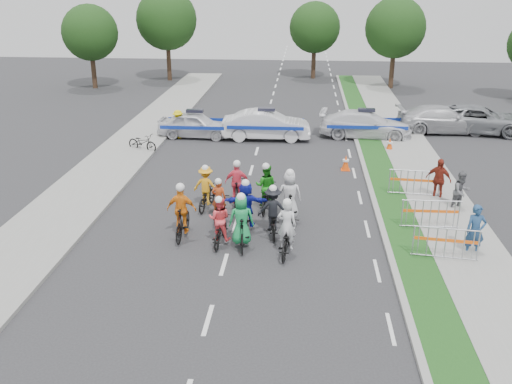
# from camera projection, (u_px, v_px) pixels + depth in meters

# --- Properties ---
(ground) EXTENTS (90.00, 90.00, 0.00)m
(ground) POSITION_uv_depth(u_px,v_px,m) (224.00, 265.00, 17.33)
(ground) COLOR #28282B
(ground) RESTS_ON ground
(curb_right) EXTENTS (0.20, 60.00, 0.12)m
(curb_right) POSITION_uv_depth(u_px,v_px,m) (375.00, 206.00, 21.57)
(curb_right) COLOR gray
(curb_right) RESTS_ON ground
(grass_strip) EXTENTS (1.20, 60.00, 0.11)m
(grass_strip) POSITION_uv_depth(u_px,v_px,m) (394.00, 207.00, 21.51)
(grass_strip) COLOR #184215
(grass_strip) RESTS_ON ground
(sidewalk_right) EXTENTS (2.40, 60.00, 0.13)m
(sidewalk_right) POSITION_uv_depth(u_px,v_px,m) (443.00, 208.00, 21.37)
(sidewalk_right) COLOR gray
(sidewalk_right) RESTS_ON ground
(sidewalk_left) EXTENTS (3.00, 60.00, 0.13)m
(sidewalk_left) POSITION_uv_depth(u_px,v_px,m) (78.00, 197.00, 22.48)
(sidewalk_left) COLOR gray
(sidewalk_left) RESTS_ON ground
(rider_0) EXTENTS (0.86, 1.93, 1.90)m
(rider_0) POSITION_uv_depth(u_px,v_px,m) (287.00, 235.00, 17.81)
(rider_0) COLOR black
(rider_0) RESTS_ON ground
(rider_1) EXTENTS (0.86, 1.87, 1.91)m
(rider_1) POSITION_uv_depth(u_px,v_px,m) (242.00, 226.00, 18.19)
(rider_1) COLOR black
(rider_1) RESTS_ON ground
(rider_2) EXTENTS (0.75, 1.71, 1.71)m
(rider_2) POSITION_uv_depth(u_px,v_px,m) (220.00, 226.00, 18.45)
(rider_2) COLOR black
(rider_2) RESTS_ON ground
(rider_3) EXTENTS (1.00, 1.88, 1.96)m
(rider_3) POSITION_uv_depth(u_px,v_px,m) (182.00, 217.00, 18.88)
(rider_3) COLOR black
(rider_3) RESTS_ON ground
(rider_4) EXTENTS (1.06, 1.83, 1.81)m
(rider_4) POSITION_uv_depth(u_px,v_px,m) (273.00, 215.00, 19.11)
(rider_4) COLOR black
(rider_4) RESTS_ON ground
(rider_5) EXTENTS (1.51, 1.81, 1.88)m
(rider_5) POSITION_uv_depth(u_px,v_px,m) (246.00, 209.00, 19.42)
(rider_5) COLOR black
(rider_5) RESTS_ON ground
(rider_6) EXTENTS (0.68, 1.66, 1.66)m
(rider_6) POSITION_uv_depth(u_px,v_px,m) (219.00, 207.00, 20.19)
(rider_6) COLOR black
(rider_6) RESTS_ON ground
(rider_7) EXTENTS (0.90, 1.97, 2.02)m
(rider_7) POSITION_uv_depth(u_px,v_px,m) (289.00, 202.00, 20.06)
(rider_7) COLOR black
(rider_7) RESTS_ON ground
(rider_8) EXTENTS (0.83, 1.89, 1.88)m
(rider_8) POSITION_uv_depth(u_px,v_px,m) (266.00, 193.00, 21.12)
(rider_8) COLOR black
(rider_8) RESTS_ON ground
(rider_9) EXTENTS (0.95, 1.79, 1.88)m
(rider_9) POSITION_uv_depth(u_px,v_px,m) (237.00, 189.00, 21.43)
(rider_9) COLOR black
(rider_9) RESTS_ON ground
(rider_10) EXTENTS (1.04, 1.79, 1.75)m
(rider_10) POSITION_uv_depth(u_px,v_px,m) (206.00, 191.00, 21.29)
(rider_10) COLOR black
(rider_10) RESTS_ON ground
(police_car_0) EXTENTS (4.09, 1.85, 1.36)m
(police_car_0) POSITION_uv_depth(u_px,v_px,m) (195.00, 125.00, 30.79)
(police_car_0) COLOR silver
(police_car_0) RESTS_ON ground
(police_car_1) EXTENTS (4.71, 1.78, 1.54)m
(police_car_1) POSITION_uv_depth(u_px,v_px,m) (266.00, 125.00, 30.36)
(police_car_1) COLOR silver
(police_car_1) RESTS_ON ground
(police_car_2) EXTENTS (5.10, 2.52, 1.43)m
(police_car_2) POSITION_uv_depth(u_px,v_px,m) (366.00, 124.00, 30.73)
(police_car_2) COLOR silver
(police_car_2) RESTS_ON ground
(civilian_sedan) EXTENTS (5.14, 2.26, 1.47)m
(civilian_sedan) POSITION_uv_depth(u_px,v_px,m) (443.00, 119.00, 31.70)
(civilian_sedan) COLOR #ADADB2
(civilian_sedan) RESTS_ON ground
(civilian_suv) EXTENTS (5.72, 3.37, 1.49)m
(civilian_suv) POSITION_uv_depth(u_px,v_px,m) (478.00, 119.00, 31.65)
(civilian_suv) COLOR gray
(civilian_suv) RESTS_ON ground
(spectator_0) EXTENTS (0.63, 0.43, 1.69)m
(spectator_0) POSITION_uv_depth(u_px,v_px,m) (475.00, 231.00, 17.62)
(spectator_0) COLOR navy
(spectator_0) RESTS_ON ground
(spectator_1) EXTENTS (0.93, 0.85, 1.54)m
(spectator_1) POSITION_uv_depth(u_px,v_px,m) (461.00, 192.00, 21.01)
(spectator_1) COLOR #55565A
(spectator_1) RESTS_ON ground
(spectator_2) EXTENTS (1.06, 0.83, 1.69)m
(spectator_2) POSITION_uv_depth(u_px,v_px,m) (438.00, 180.00, 22.04)
(spectator_2) COLOR maroon
(spectator_2) RESTS_ON ground
(marshal_hiviz) EXTENTS (1.12, 1.08, 1.53)m
(marshal_hiviz) POSITION_uv_depth(u_px,v_px,m) (178.00, 124.00, 30.56)
(marshal_hiviz) COLOR #DCC50B
(marshal_hiviz) RESTS_ON ground
(barrier_0) EXTENTS (2.05, 0.75, 1.12)m
(barrier_0) POSITION_uv_depth(u_px,v_px,m) (445.00, 245.00, 17.34)
(barrier_0) COLOR #A5A8AD
(barrier_0) RESTS_ON ground
(barrier_1) EXTENTS (2.01, 0.52, 1.12)m
(barrier_1) POSITION_uv_depth(u_px,v_px,m) (430.00, 215.00, 19.46)
(barrier_1) COLOR #A5A8AD
(barrier_1) RESTS_ON ground
(barrier_2) EXTENTS (2.04, 0.67, 1.12)m
(barrier_2) POSITION_uv_depth(u_px,v_px,m) (414.00, 184.00, 22.41)
(barrier_2) COLOR #A5A8AD
(barrier_2) RESTS_ON ground
(cone_0) EXTENTS (0.40, 0.40, 0.70)m
(cone_0) POSITION_uv_depth(u_px,v_px,m) (346.00, 163.00, 25.64)
(cone_0) COLOR #F24C0C
(cone_0) RESTS_ON ground
(cone_1) EXTENTS (0.40, 0.40, 0.70)m
(cone_1) POSITION_uv_depth(u_px,v_px,m) (390.00, 145.00, 28.39)
(cone_1) COLOR #F24C0C
(cone_1) RESTS_ON ground
(parked_bike) EXTENTS (1.79, 1.22, 0.89)m
(parked_bike) POSITION_uv_depth(u_px,v_px,m) (142.00, 142.00, 28.38)
(parked_bike) COLOR black
(parked_bike) RESTS_ON ground
(tree_0) EXTENTS (4.20, 4.20, 6.30)m
(tree_0) POSITION_uv_depth(u_px,v_px,m) (90.00, 33.00, 43.02)
(tree_0) COLOR #382619
(tree_0) RESTS_ON ground
(tree_1) EXTENTS (4.55, 4.55, 6.82)m
(tree_1) POSITION_uv_depth(u_px,v_px,m) (395.00, 28.00, 42.95)
(tree_1) COLOR #382619
(tree_1) RESTS_ON ground
(tree_3) EXTENTS (4.90, 4.90, 7.35)m
(tree_3) POSITION_uv_depth(u_px,v_px,m) (167.00, 20.00, 46.10)
(tree_3) COLOR #382619
(tree_3) RESTS_ON ground
(tree_4) EXTENTS (4.20, 4.20, 6.30)m
(tree_4) POSITION_uv_depth(u_px,v_px,m) (315.00, 28.00, 47.27)
(tree_4) COLOR #382619
(tree_4) RESTS_ON ground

